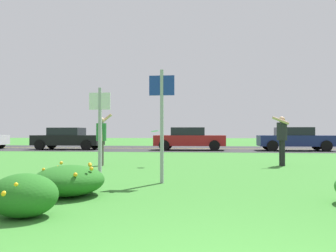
{
  "coord_description": "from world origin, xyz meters",
  "views": [
    {
      "loc": [
        -0.04,
        -2.28,
        1.11
      ],
      "look_at": [
        -1.2,
        8.05,
        1.31
      ],
      "focal_mm": 37.4,
      "sensor_mm": 36.0,
      "label": 1
    }
  ],
  "objects_px": {
    "car_navy_rightmost": "(295,139)",
    "person_thrower_green_shirt": "(101,137)",
    "person_catcher_dark_shirt": "(282,136)",
    "frisbee_pale_blue": "(155,131)",
    "sign_post_near_path": "(100,122)",
    "car_red_center_right": "(189,139)",
    "sign_post_by_roadside": "(162,114)",
    "car_black_center_left": "(68,138)"
  },
  "relations": [
    {
      "from": "car_navy_rightmost",
      "to": "person_thrower_green_shirt",
      "type": "bearing_deg",
      "value": -129.2
    },
    {
      "from": "person_catcher_dark_shirt",
      "to": "frisbee_pale_blue",
      "type": "distance_m",
      "value": 4.28
    },
    {
      "from": "sign_post_near_path",
      "to": "car_red_center_right",
      "type": "relative_size",
      "value": 0.51
    },
    {
      "from": "person_catcher_dark_shirt",
      "to": "frisbee_pale_blue",
      "type": "relative_size",
      "value": 6.28
    },
    {
      "from": "person_thrower_green_shirt",
      "to": "car_navy_rightmost",
      "type": "bearing_deg",
      "value": 50.8
    },
    {
      "from": "sign_post_by_roadside",
      "to": "frisbee_pale_blue",
      "type": "height_order",
      "value": "sign_post_by_roadside"
    },
    {
      "from": "person_catcher_dark_shirt",
      "to": "car_navy_rightmost",
      "type": "bearing_deg",
      "value": 74.18
    },
    {
      "from": "car_red_center_right",
      "to": "frisbee_pale_blue",
      "type": "bearing_deg",
      "value": -93.12
    },
    {
      "from": "frisbee_pale_blue",
      "to": "car_navy_rightmost",
      "type": "height_order",
      "value": "car_navy_rightmost"
    },
    {
      "from": "person_thrower_green_shirt",
      "to": "car_black_center_left",
      "type": "relative_size",
      "value": 0.39
    },
    {
      "from": "sign_post_by_roadside",
      "to": "car_navy_rightmost",
      "type": "height_order",
      "value": "sign_post_by_roadside"
    },
    {
      "from": "frisbee_pale_blue",
      "to": "car_black_center_left",
      "type": "bearing_deg",
      "value": 124.5
    },
    {
      "from": "car_black_center_left",
      "to": "person_catcher_dark_shirt",
      "type": "bearing_deg",
      "value": -41.27
    },
    {
      "from": "sign_post_by_roadside",
      "to": "car_black_center_left",
      "type": "xyz_separation_m",
      "value": [
        -8.26,
        14.78,
        -0.78
      ]
    },
    {
      "from": "person_catcher_dark_shirt",
      "to": "car_navy_rightmost",
      "type": "xyz_separation_m",
      "value": [
        2.92,
        10.32,
        -0.26
      ]
    },
    {
      "from": "sign_post_near_path",
      "to": "frisbee_pale_blue",
      "type": "distance_m",
      "value": 2.88
    },
    {
      "from": "person_catcher_dark_shirt",
      "to": "frisbee_pale_blue",
      "type": "bearing_deg",
      "value": -171.45
    },
    {
      "from": "sign_post_by_roadside",
      "to": "car_navy_rightmost",
      "type": "bearing_deg",
      "value": 66.52
    },
    {
      "from": "person_thrower_green_shirt",
      "to": "car_red_center_right",
      "type": "relative_size",
      "value": 0.39
    },
    {
      "from": "person_thrower_green_shirt",
      "to": "car_red_center_right",
      "type": "distance_m",
      "value": 11.26
    },
    {
      "from": "sign_post_near_path",
      "to": "sign_post_by_roadside",
      "type": "height_order",
      "value": "sign_post_by_roadside"
    },
    {
      "from": "person_catcher_dark_shirt",
      "to": "car_red_center_right",
      "type": "distance_m",
      "value": 10.94
    },
    {
      "from": "frisbee_pale_blue",
      "to": "car_navy_rightmost",
      "type": "xyz_separation_m",
      "value": [
        7.15,
        10.95,
        -0.43
      ]
    },
    {
      "from": "car_red_center_right",
      "to": "person_catcher_dark_shirt",
      "type": "bearing_deg",
      "value": -70.61
    },
    {
      "from": "frisbee_pale_blue",
      "to": "car_navy_rightmost",
      "type": "relative_size",
      "value": 0.06
    },
    {
      "from": "frisbee_pale_blue",
      "to": "car_navy_rightmost",
      "type": "bearing_deg",
      "value": 56.85
    },
    {
      "from": "sign_post_by_roadside",
      "to": "person_catcher_dark_shirt",
      "type": "bearing_deg",
      "value": 51.93
    },
    {
      "from": "frisbee_pale_blue",
      "to": "person_catcher_dark_shirt",
      "type": "bearing_deg",
      "value": 8.55
    },
    {
      "from": "car_red_center_right",
      "to": "car_navy_rightmost",
      "type": "relative_size",
      "value": 1.0
    },
    {
      "from": "sign_post_by_roadside",
      "to": "person_thrower_green_shirt",
      "type": "height_order",
      "value": "sign_post_by_roadside"
    },
    {
      "from": "sign_post_by_roadside",
      "to": "frisbee_pale_blue",
      "type": "xyz_separation_m",
      "value": [
        -0.73,
        3.83,
        -0.35
      ]
    },
    {
      "from": "person_catcher_dark_shirt",
      "to": "car_black_center_left",
      "type": "xyz_separation_m",
      "value": [
        -11.76,
        10.32,
        -0.26
      ]
    },
    {
      "from": "frisbee_pale_blue",
      "to": "sign_post_by_roadside",
      "type": "bearing_deg",
      "value": -79.24
    },
    {
      "from": "car_black_center_left",
      "to": "car_red_center_right",
      "type": "xyz_separation_m",
      "value": [
        8.12,
        0.0,
        0.0
      ]
    },
    {
      "from": "person_catcher_dark_shirt",
      "to": "person_thrower_green_shirt",
      "type": "bearing_deg",
      "value": -173.56
    },
    {
      "from": "sign_post_by_roadside",
      "to": "car_black_center_left",
      "type": "relative_size",
      "value": 0.56
    },
    {
      "from": "sign_post_by_roadside",
      "to": "car_navy_rightmost",
      "type": "distance_m",
      "value": 16.14
    },
    {
      "from": "sign_post_by_roadside",
      "to": "car_black_center_left",
      "type": "bearing_deg",
      "value": 119.18
    },
    {
      "from": "car_navy_rightmost",
      "to": "car_black_center_left",
      "type": "bearing_deg",
      "value": 180.0
    },
    {
      "from": "car_red_center_right",
      "to": "car_navy_rightmost",
      "type": "distance_m",
      "value": 6.56
    },
    {
      "from": "sign_post_by_roadside",
      "to": "frisbee_pale_blue",
      "type": "relative_size",
      "value": 9.47
    },
    {
      "from": "frisbee_pale_blue",
      "to": "car_red_center_right",
      "type": "xyz_separation_m",
      "value": [
        0.6,
        10.95,
        -0.43
      ]
    }
  ]
}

